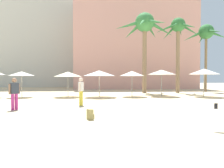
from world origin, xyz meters
The scene contains 16 objects.
ground centered at (0.00, 0.00, 0.00)m, with size 120.00×120.00×0.00m, color beige.
hotel_pink centered at (6.01, 29.21, 7.05)m, with size 18.82×9.72×14.10m, color #DB9989.
hotel_tower_gray centered at (-13.40, 36.86, 14.55)m, with size 19.18×9.15×29.10m, color beige.
palm_tree_far_left centered at (5.27, 17.20, 7.24)m, with size 6.61×6.10×8.89m.
palm_tree_left centered at (8.96, 16.95, 6.72)m, with size 5.12×4.89×8.33m.
palm_tree_center centered at (13.03, 18.43, 6.81)m, with size 5.66×5.70×8.07m.
cafe_umbrella_0 centered at (5.81, 12.89, 2.18)m, with size 2.58×2.58×2.40m.
cafe_umbrella_1 centered at (-6.48, 12.86, 2.04)m, with size 2.11×2.11×2.22m.
cafe_umbrella_2 centered at (-2.58, 12.98, 1.99)m, with size 2.46×2.46×2.21m.
cafe_umbrella_3 centered at (0.17, 12.57, 2.08)m, with size 2.79×2.79×2.31m.
cafe_umbrella_4 centered at (3.09, 12.80, 2.06)m, with size 2.22×2.22×2.28m.
cafe_umbrella_5 centered at (9.45, 12.23, 2.23)m, with size 2.57×2.57×2.48m.
beach_towel centered at (0.86, 2.95, 0.01)m, with size 1.84×0.85×0.01m, color white.
backpack centered at (-0.31, 2.89, 0.20)m, with size 0.32×0.35×0.42m.
person_mid_right centered at (-0.99, 7.05, 0.92)m, with size 0.31×0.61×1.68m.
person_far_left centered at (-4.31, 5.67, 0.91)m, with size 0.46×0.52×1.67m.
Camera 1 is at (-0.05, -5.24, 1.66)m, focal length 32.81 mm.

